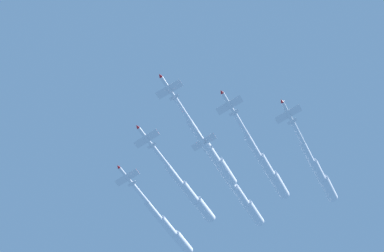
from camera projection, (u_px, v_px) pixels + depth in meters
jet_lead at (212, 153)px, 180.44m from camera, size 46.18×27.08×4.20m
jet_port_inner at (267, 166)px, 179.94m from camera, size 45.80×26.64×4.22m
jet_starboard_inner at (190, 193)px, 188.08m from camera, size 45.62×25.65×4.32m
jet_port_mid at (241, 196)px, 192.77m from camera, size 46.31×26.58×4.31m
jet_starboard_mid at (318, 171)px, 181.56m from camera, size 43.77×25.70×4.24m
jet_port_outer at (169, 227)px, 199.05m from camera, size 45.80×26.88×4.30m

